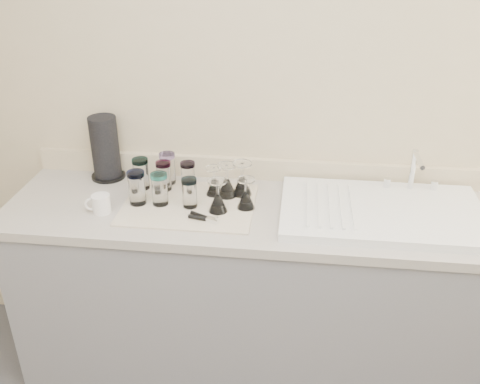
# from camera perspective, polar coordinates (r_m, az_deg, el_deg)

# --- Properties ---
(room_envelope) EXTENTS (3.54, 3.50, 2.52)m
(room_envelope) POSITION_cam_1_polar(r_m,az_deg,el_deg) (0.89, -7.01, -2.37)
(room_envelope) COLOR #4B4B50
(room_envelope) RESTS_ON ground
(counter_unit) EXTENTS (2.06, 0.62, 0.90)m
(counter_unit) POSITION_cam_1_polar(r_m,az_deg,el_deg) (2.50, 0.77, -10.74)
(counter_unit) COLOR slate
(counter_unit) RESTS_ON ground
(sink_unit) EXTENTS (0.82, 0.50, 0.22)m
(sink_unit) POSITION_cam_1_polar(r_m,az_deg,el_deg) (2.26, 14.95, -2.00)
(sink_unit) COLOR white
(sink_unit) RESTS_ON counter_unit
(dish_towel) EXTENTS (0.55, 0.42, 0.01)m
(dish_towel) POSITION_cam_1_polar(r_m,az_deg,el_deg) (2.27, -5.46, -1.33)
(dish_towel) COLOR silver
(dish_towel) RESTS_ON counter_unit
(tumbler_teal) EXTENTS (0.07, 0.07, 0.14)m
(tumbler_teal) POSITION_cam_1_polar(r_m,az_deg,el_deg) (2.40, -10.51, 1.96)
(tumbler_teal) COLOR white
(tumbler_teal) RESTS_ON dish_towel
(tumbler_cyan) EXTENTS (0.07, 0.07, 0.13)m
(tumbler_cyan) POSITION_cam_1_polar(r_m,az_deg,el_deg) (2.37, -8.12, 1.74)
(tumbler_cyan) COLOR white
(tumbler_cyan) RESTS_ON dish_towel
(tumbler_purple) EXTENTS (0.07, 0.07, 0.13)m
(tumbler_purple) POSITION_cam_1_polar(r_m,az_deg,el_deg) (2.36, -5.56, 1.73)
(tumbler_purple) COLOR white
(tumbler_purple) RESTS_ON dish_towel
(tumbler_magenta) EXTENTS (0.07, 0.07, 0.15)m
(tumbler_magenta) POSITION_cam_1_polar(r_m,az_deg,el_deg) (2.27, -10.95, 0.48)
(tumbler_magenta) COLOR white
(tumbler_magenta) RESTS_ON dish_towel
(tumbler_blue) EXTENTS (0.07, 0.07, 0.14)m
(tumbler_blue) POSITION_cam_1_polar(r_m,az_deg,el_deg) (2.25, -8.57, 0.34)
(tumbler_blue) COLOR white
(tumbler_blue) RESTS_ON dish_towel
(tumbler_lavender) EXTENTS (0.06, 0.06, 0.13)m
(tumbler_lavender) POSITION_cam_1_polar(r_m,az_deg,el_deg) (2.22, -5.40, -0.06)
(tumbler_lavender) COLOR white
(tumbler_lavender) RESTS_ON dish_towel
(tumbler_extra) EXTENTS (0.07, 0.07, 0.14)m
(tumbler_extra) POSITION_cam_1_polar(r_m,az_deg,el_deg) (2.43, -7.72, 2.55)
(tumbler_extra) COLOR white
(tumbler_extra) RESTS_ON dish_towel
(goblet_back_left) EXTENTS (0.08, 0.08, 0.15)m
(goblet_back_left) POSITION_cam_1_polar(r_m,az_deg,el_deg) (2.30, -1.40, 0.72)
(goblet_back_left) COLOR white
(goblet_back_left) RESTS_ON dish_towel
(goblet_back_right) EXTENTS (0.08, 0.08, 0.15)m
(goblet_back_right) POSITION_cam_1_polar(r_m,az_deg,el_deg) (2.32, 0.22, 0.89)
(goblet_back_right) COLOR white
(goblet_back_right) RESTS_ON dish_towel
(goblet_front_left) EXTENTS (0.08, 0.08, 0.14)m
(goblet_front_left) POSITION_cam_1_polar(r_m,az_deg,el_deg) (2.19, -2.38, -0.93)
(goblet_front_left) COLOR white
(goblet_front_left) RESTS_ON dish_towel
(goblet_front_right) EXTENTS (0.07, 0.07, 0.13)m
(goblet_front_right) POSITION_cam_1_polar(r_m,az_deg,el_deg) (2.21, 0.63, -0.64)
(goblet_front_right) COLOR white
(goblet_front_right) RESTS_ON dish_towel
(goblet_extra) EXTENTS (0.07, 0.07, 0.13)m
(goblet_extra) POSITION_cam_1_polar(r_m,az_deg,el_deg) (2.32, -2.78, 0.74)
(goblet_extra) COLOR white
(goblet_extra) RESTS_ON dish_towel
(can_opener) EXTENTS (0.13, 0.08, 0.02)m
(can_opener) POSITION_cam_1_polar(r_m,az_deg,el_deg) (2.15, -3.86, -2.77)
(can_opener) COLOR silver
(can_opener) RESTS_ON dish_towel
(white_mug) EXTENTS (0.11, 0.09, 0.08)m
(white_mug) POSITION_cam_1_polar(r_m,az_deg,el_deg) (2.27, -14.65, -1.22)
(white_mug) COLOR white
(white_mug) RESTS_ON counter_unit
(paper_towel_roll) EXTENTS (0.16, 0.16, 0.30)m
(paper_towel_roll) POSITION_cam_1_polar(r_m,az_deg,el_deg) (2.53, -14.18, 4.52)
(paper_towel_roll) COLOR black
(paper_towel_roll) RESTS_ON counter_unit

